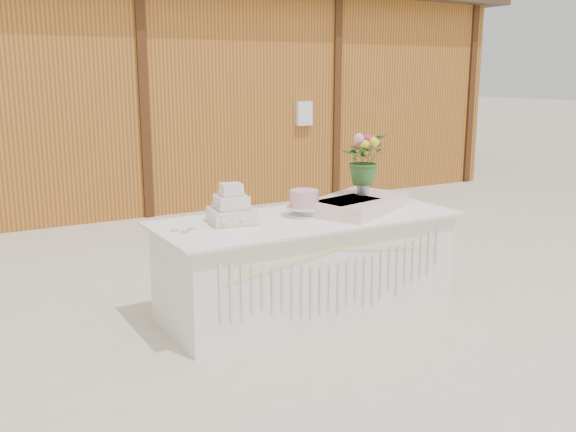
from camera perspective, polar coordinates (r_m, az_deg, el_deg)
The scene contains 9 objects.
ground at distance 5.24m, azimuth 1.66°, elevation -8.33°, with size 80.00×80.00×0.00m, color beige.
barn at distance 10.48m, azimuth -16.20°, elevation 10.98°, with size 12.60×4.60×3.30m.
cake_table at distance 5.11m, azimuth 1.72°, elevation -4.28°, with size 2.40×1.00×0.77m.
wedding_cake at distance 4.82m, azimuth -5.03°, elevation 0.58°, with size 0.38×0.38×0.30m.
pink_cake_stand at distance 5.03m, azimuth 1.44°, elevation 1.29°, with size 0.29×0.29×0.21m.
satin_runner at distance 5.26m, azimuth 6.17°, elevation 1.07°, with size 0.90×0.52×0.11m, color beige.
flower_vase at distance 5.35m, azimuth 6.68°, elevation 2.62°, with size 0.10×0.10×0.14m, color #A3A2A7.
bouquet at distance 5.31m, azimuth 6.76°, elevation 5.56°, with size 0.37×0.32×0.42m, color #346227.
loose_flowers at distance 4.72m, azimuth -9.63°, elevation -0.96°, with size 0.13×0.31×0.02m, color pink, non-canonical shape.
Camera 1 is at (-2.59, -4.16, 1.86)m, focal length 40.00 mm.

